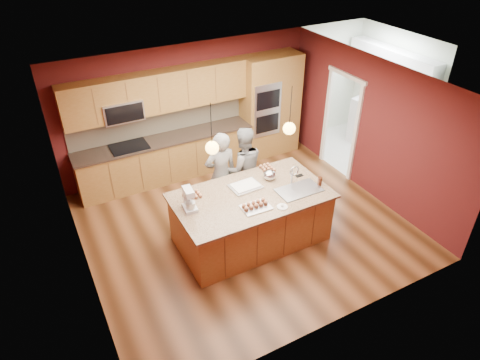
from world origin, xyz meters
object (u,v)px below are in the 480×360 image
person_right (243,168)px  stand_mixer (189,201)px  person_left (221,174)px  island (252,217)px  mixing_bowl (270,175)px

person_right → stand_mixer: 1.68m
person_left → person_right: (0.46, 0.00, -0.01)m
island → mixing_bowl: (0.49, 0.27, 0.55)m
person_left → stand_mixer: 1.31m
island → stand_mixer: (-1.06, 0.12, 0.62)m
person_left → person_right: bearing=-176.5°
stand_mixer → person_left: bearing=46.8°
person_right → mixing_bowl: bearing=112.2°
person_right → island: bearing=81.1°
stand_mixer → mixing_bowl: 1.56m
person_left → mixing_bowl: 0.95m
person_right → stand_mixer: (-1.41, -0.86, 0.28)m
mixing_bowl → island: bearing=-151.7°
island → person_right: size_ratio=1.56×
island → person_left: 1.04m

